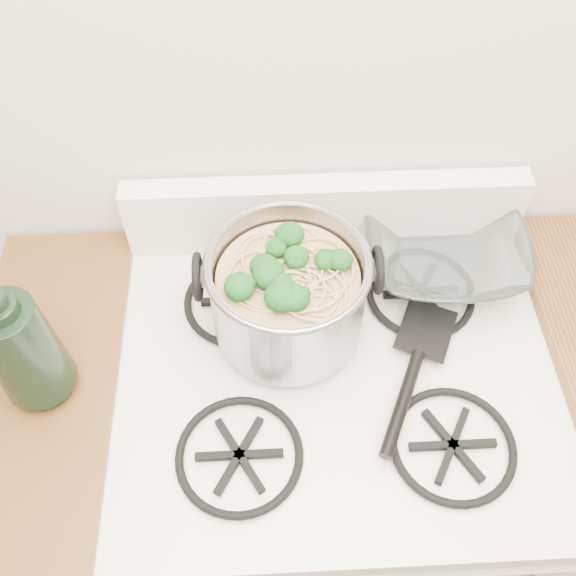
% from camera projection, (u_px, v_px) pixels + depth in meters
% --- Properties ---
extents(gas_range, '(0.76, 0.66, 0.92)m').
position_uv_depth(gas_range, '(325.00, 471.00, 1.49)').
color(gas_range, white).
rests_on(gas_range, ground).
extents(counter_left, '(0.25, 0.65, 0.92)m').
position_uv_depth(counter_left, '(104.00, 476.00, 1.45)').
color(counter_left, silver).
rests_on(counter_left, ground).
extents(stock_pot, '(0.30, 0.27, 0.18)m').
position_uv_depth(stock_pot, '(288.00, 294.00, 1.08)').
color(stock_pot, '#92939A').
rests_on(stock_pot, gas_range).
extents(spatula, '(0.39, 0.40, 0.02)m').
position_uv_depth(spatula, '(427.00, 328.00, 1.13)').
color(spatula, black).
rests_on(spatula, gas_range).
extents(glass_bowl, '(0.12, 0.12, 0.03)m').
position_uv_depth(glass_bowl, '(442.00, 255.00, 1.22)').
color(glass_bowl, white).
rests_on(glass_bowl, gas_range).
extents(bottle, '(0.12, 0.12, 0.30)m').
position_uv_depth(bottle, '(16.00, 338.00, 0.95)').
color(bottle, black).
rests_on(bottle, counter_left).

